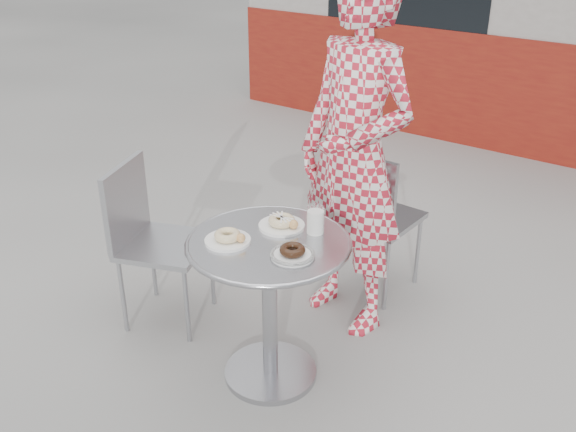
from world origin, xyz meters
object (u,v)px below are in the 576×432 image
Objects in this scene: milk_cup at (315,221)px; seated_person at (355,157)px; plate_near at (228,238)px; plate_far at (282,223)px; chair_far at (375,246)px; plate_checker at (292,253)px; bistro_table at (269,276)px; chair_left at (166,274)px.

seated_person is at bearing 100.85° from milk_cup.
seated_person is 9.30× the size of plate_near.
seated_person is at bearing 83.62° from plate_far.
chair_far is 1.13m from plate_checker.
bistro_table is 0.40× the size of seated_person.
chair_far is 1.01× the size of chair_left.
plate_checker is (0.29, 0.06, -0.00)m from plate_near.
milk_cup is at bearing 56.68° from bistro_table.
chair_left is 1.00m from milk_cup.
bistro_table is at bearing -115.65° from chair_left.
seated_person is (0.03, -0.32, 0.64)m from chair_far.
plate_checker is at bearing -44.14° from plate_far.
plate_near reaches higher than bistro_table.
plate_checker is at bearing 101.20° from chair_far.
plate_checker is at bearing -79.77° from milk_cup.
seated_person reaches higher than bistro_table.
bistro_table is at bearing -123.32° from milk_cup.
plate_far is at bearing -83.29° from seated_person.
milk_cup is (0.12, 0.18, 0.23)m from bistro_table.
chair_far is 4.70× the size of plate_checker.
chair_left is at bearing 164.93° from plate_near.
plate_far reaches higher than bistro_table.
chair_left is 0.85m from plate_far.
chair_left is at bearing 175.83° from bistro_table.
plate_checker is (0.16, -0.05, 0.19)m from bistro_table.
plate_near is (-0.13, -0.11, 0.20)m from bistro_table.
plate_checker is at bearing -16.17° from bistro_table.
milk_cup is (0.09, -0.47, -0.13)m from seated_person.
plate_checker is (0.16, -1.01, 0.47)m from chair_far.
milk_cup is at bearing 49.06° from plate_near.
bistro_table is 1.01m from chair_far.
chair_far is at bearing 108.19° from seated_person.
milk_cup reaches higher than bistro_table.
seated_person is at bearing 87.47° from bistro_table.
seated_person is 0.72m from plate_checker.
chair_left is 6.86× the size of milk_cup.
plate_checker reaches higher than bistro_table.
plate_far is 0.26m from plate_checker.
plate_far is 0.16m from milk_cup.
plate_near is (0.60, -0.16, 0.48)m from chair_left.
plate_near is at bearing -140.53° from bistro_table.
bistro_table is 3.92× the size of plate_checker.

